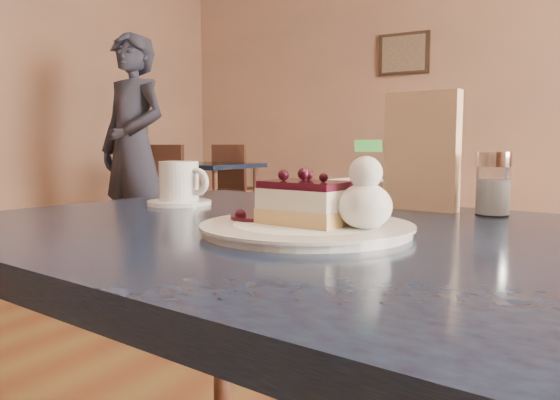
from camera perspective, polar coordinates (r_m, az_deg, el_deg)
The scene contains 11 objects.
main_table at distance 0.77m, azimuth 4.82°, elevation -8.49°, with size 1.22×0.90×0.71m.
dessert_plate at distance 0.71m, azimuth 2.82°, elevation -3.02°, with size 0.27×0.27×0.01m, color white.
cheesecake_slice at distance 0.71m, azimuth 2.83°, elevation -0.32°, with size 0.12×0.09×0.06m.
whipped_cream at distance 0.68m, azimuth 8.88°, elevation -0.63°, with size 0.07×0.07×0.06m.
berry_sauce at distance 0.76m, azimuth -2.37°, elevation -1.82°, with size 0.08×0.08×0.01m, color black.
coffee_set at distance 1.06m, azimuth -10.40°, elevation 1.50°, with size 0.13×0.12×0.08m.
menu_card at distance 0.99m, azimuth 14.56°, elevation 4.96°, with size 0.13×0.03×0.21m, color beige.
sugar_shaker at distance 0.95m, azimuth 21.39°, elevation 1.65°, with size 0.06×0.06×0.10m.
napkin_stack at distance 1.07m, azimuth 8.43°, elevation 0.84°, with size 0.11×0.11×0.05m, color white.
bg_table_far_left at distance 4.67m, azimuth -8.31°, elevation -3.60°, with size 0.92×1.62×1.07m.
patron at distance 3.95m, azimuth -15.08°, elevation 5.21°, with size 0.58×0.38×1.59m, color #252635.
Camera 1 is at (0.17, -0.32, 0.82)m, focal length 35.00 mm.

